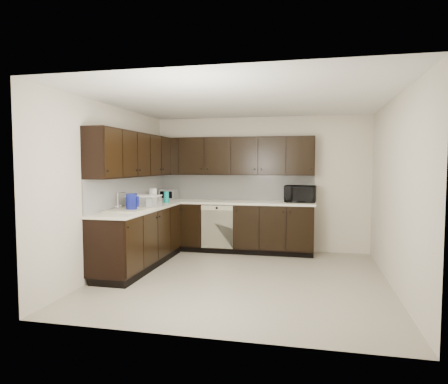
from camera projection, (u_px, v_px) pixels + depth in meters
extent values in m
plane|color=#A79E8A|center=(242.00, 278.00, 5.66)|extent=(4.00, 4.00, 0.00)
plane|color=white|center=(242.00, 100.00, 5.49)|extent=(4.00, 4.00, 0.00)
cube|color=beige|center=(260.00, 184.00, 7.53)|extent=(4.00, 0.02, 2.50)
cube|color=beige|center=(111.00, 189.00, 6.01)|extent=(0.02, 4.00, 2.50)
cube|color=beige|center=(395.00, 193.00, 5.15)|extent=(0.02, 4.00, 2.50)
cube|color=beige|center=(205.00, 205.00, 3.63)|extent=(4.00, 0.02, 2.50)
cube|color=black|center=(231.00, 227.00, 7.40)|extent=(3.00, 0.60, 0.90)
cube|color=black|center=(139.00, 238.00, 6.29)|extent=(0.60, 2.20, 0.90)
cube|color=black|center=(231.00, 248.00, 7.45)|extent=(3.00, 0.54, 0.10)
cube|color=black|center=(141.00, 264.00, 6.31)|extent=(0.54, 2.20, 0.10)
cube|color=white|center=(231.00, 202.00, 7.36)|extent=(3.03, 0.63, 0.04)
cube|color=white|center=(139.00, 209.00, 6.26)|extent=(0.63, 2.23, 0.04)
cube|color=silver|center=(234.00, 187.00, 7.63)|extent=(3.00, 0.02, 0.48)
cube|color=silver|center=(130.00, 191.00, 6.59)|extent=(0.02, 2.80, 0.48)
cube|color=black|center=(233.00, 156.00, 7.44)|extent=(3.00, 0.33, 0.70)
cube|color=black|center=(134.00, 155.00, 6.36)|extent=(0.33, 2.47, 0.70)
cube|color=beige|center=(217.00, 227.00, 7.15)|extent=(0.58, 0.02, 0.78)
cube|color=beige|center=(217.00, 208.00, 7.12)|extent=(0.58, 0.03, 0.08)
cylinder|color=black|center=(217.00, 208.00, 7.11)|extent=(0.04, 0.02, 0.04)
cube|color=beige|center=(131.00, 209.00, 5.96)|extent=(0.54, 0.82, 0.03)
cube|color=beige|center=(125.00, 217.00, 5.77)|extent=(0.42, 0.34, 0.16)
cube|color=beige|center=(137.00, 213.00, 6.16)|extent=(0.42, 0.34, 0.16)
cylinder|color=silver|center=(118.00, 201.00, 6.00)|extent=(0.03, 0.03, 0.26)
cylinder|color=silver|center=(121.00, 193.00, 5.98)|extent=(0.14, 0.02, 0.02)
cylinder|color=#B2B2B7|center=(125.00, 215.00, 5.77)|extent=(0.20, 0.20, 0.10)
imported|color=black|center=(300.00, 194.00, 7.14)|extent=(0.57, 0.41, 0.30)
imported|color=gray|center=(149.00, 201.00, 6.23)|extent=(0.12, 0.12, 0.21)
imported|color=gray|center=(134.00, 200.00, 6.41)|extent=(0.09, 0.09, 0.22)
cube|color=silver|center=(169.00, 194.00, 7.70)|extent=(0.34, 0.26, 0.20)
cube|color=silver|center=(144.00, 202.00, 6.29)|extent=(0.49, 0.37, 0.18)
cylinder|color=#101996|center=(132.00, 202.00, 5.84)|extent=(0.21, 0.21, 0.25)
cylinder|color=#0D9791|center=(166.00, 197.00, 7.04)|extent=(0.12, 0.12, 0.20)
cylinder|color=silver|center=(153.00, 197.00, 6.63)|extent=(0.15, 0.15, 0.27)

